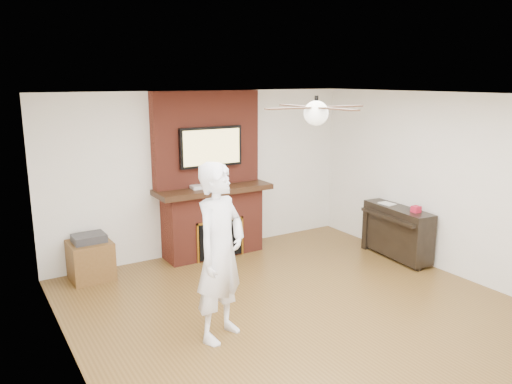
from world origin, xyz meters
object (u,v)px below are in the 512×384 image
fireplace (211,191)px  piano (397,231)px  side_table (91,258)px  person (220,252)px

fireplace → piano: size_ratio=2.02×
fireplace → side_table: (-1.86, -0.07, -0.71)m
fireplace → side_table: bearing=-177.9°
fireplace → piano: bearing=-35.5°
piano → side_table: bearing=164.5°
fireplace → piano: (2.31, -1.65, -0.57)m
fireplace → person: fireplace is taller
person → side_table: (-0.80, 2.32, -0.65)m
side_table → piano: (4.17, -1.58, 0.14)m
side_table → fireplace: bearing=0.8°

